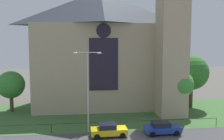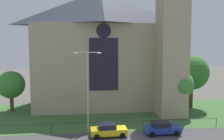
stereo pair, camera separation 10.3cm
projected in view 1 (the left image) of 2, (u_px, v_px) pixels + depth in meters
ground at (115, 114)px, 38.42m from camera, size 160.00×160.00×0.00m
grass_verge at (117, 117)px, 36.45m from camera, size 120.00×20.00×0.01m
church_building at (105, 47)px, 42.94m from camera, size 23.20×16.20×26.00m
iron_railing at (109, 123)px, 30.72m from camera, size 28.31×0.07×1.13m
tree_right_near at (180, 85)px, 37.14m from camera, size 4.08×4.08×6.77m
tree_right_far at (191, 73)px, 41.95m from camera, size 5.86×5.86×8.94m
tree_left_far at (11, 85)px, 39.51m from camera, size 4.36×4.36×6.51m
streetlamp_near at (88, 82)px, 29.80m from camera, size 3.37×0.26×9.93m
parked_car_yellow at (109, 130)px, 28.85m from camera, size 4.25×2.12×1.51m
parked_car_blue at (162, 128)px, 29.60m from camera, size 4.24×2.09×1.51m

